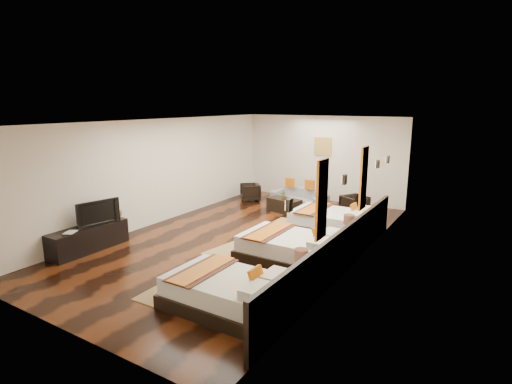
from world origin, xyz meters
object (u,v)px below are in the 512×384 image
Objects in this scene: nightstand_b at (348,240)px; sofa at (299,196)px; bed_near at (232,293)px; armchair_left at (250,192)px; book at (65,232)px; figurine at (115,212)px; table_plant at (284,195)px; tv_console at (89,238)px; nightstand_a at (300,280)px; tv at (96,212)px; coffee_table at (284,205)px; armchair_right at (355,206)px; bed_far at (335,222)px; bed_mid at (295,249)px.

sofa is (-2.77, 3.35, -0.04)m from nightstand_b.
armchair_left is (-3.65, 6.28, 0.01)m from bed_near.
book is 6.36m from armchair_left.
figurine reaches higher than table_plant.
tv_console is at bearing -90.00° from figurine.
figurine is (-4.95, 0.26, 0.42)m from nightstand_a.
tv is at bearing -46.39° from armchair_left.
nightstand_a reaches higher than coffee_table.
sofa is 1.14m from table_plant.
armchair_left is 2.63× the size of table_plant.
nightstand_b is at bearing 30.10° from tv_console.
nightstand_b reaches higher than bed_near.
nightstand_b is 3.06× the size of book.
nightstand_a is (0.75, 0.95, 0.02)m from bed_near.
tv reaches higher than armchair_right.
book is at bearing -132.39° from bed_far.
bed_near is 0.97× the size of bed_far.
coffee_table is (2.12, 4.95, -0.63)m from tv.
armchair_left is at bearing 157.05° from table_plant.
nightstand_b is at bearing 14.97° from armchair_left.
book is at bearing 177.80° from armchair_right.
armchair_right is at bearing 90.80° from bed_near.
nightstand_b is 1.37× the size of armchair_left.
armchair_right is at bearing 54.92° from tv_console.
table_plant is at bearing 141.65° from armchair_right.
bed_mid is at bearing -148.15° from armchair_right.
bed_mid is 1.03× the size of bed_far.
armchair_right is at bearing 92.86° from bed_far.
bed_near is 3.17× the size of armchair_right.
sofa is (-2.03, 2.15, -0.01)m from bed_far.
armchair_right is 2.75× the size of table_plant.
book is at bearing -179.20° from bed_near.
table_plant is at bearing 152.60° from bed_far.
bed_mid is at bearing -58.02° from tv.
tv is at bearing -176.93° from nightstand_a.
tv is (-4.15, -1.57, 0.54)m from bed_mid.
bed_mid is 2.25× the size of tv.
tv is at bearing -113.19° from coffee_table.
tv_console is 6.40× the size of book.
nightstand_a reaches higher than armchair_left.
bed_near is at bearing -11.12° from armchair_left.
figurine is 0.18× the size of sofa.
bed_near is 0.94× the size of bed_mid.
nightstand_a is at bearing -1.73° from armchair_left.
figurine is 4.95m from coffee_table.
armchair_left is 0.96× the size of armchair_right.
nightstand_a is at bearing -90.00° from nightstand_b.
armchair_right is at bearing 51.18° from figurine.
figurine is (-0.05, 0.53, -0.11)m from tv.
nightstand_a is 3.52× the size of table_plant.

